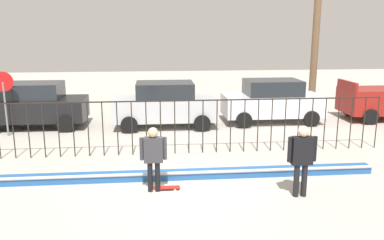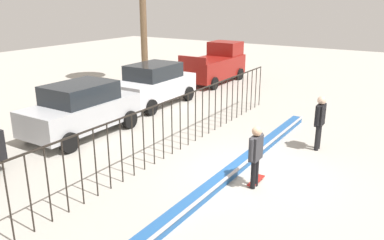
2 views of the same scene
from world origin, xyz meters
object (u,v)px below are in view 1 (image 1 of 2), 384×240
camera_operator (302,155)px  parked_car_silver (165,104)px  parked_car_black (33,105)px  skateboard (164,188)px  stop_sign (4,95)px  skateboarder (153,153)px  parked_car_white (272,101)px

camera_operator → parked_car_silver: parked_car_silver is taller
camera_operator → parked_car_black: (-8.58, 8.01, -0.11)m
skateboard → camera_operator: 3.56m
stop_sign → parked_car_silver: bearing=8.3°
skateboard → parked_car_silver: size_ratio=0.19×
skateboarder → parked_car_silver: 6.97m
skateboarder → stop_sign: 8.30m
parked_car_silver → stop_sign: stop_sign is taller
skateboarder → camera_operator: camera_operator is taller
camera_operator → parked_car_black: parked_car_black is taller
skateboard → parked_car_silver: 6.96m
camera_operator → stop_sign: (-9.23, 6.72, 0.53)m
camera_operator → parked_car_white: (1.65, 8.00, -0.11)m
skateboarder → parked_car_white: size_ratio=0.39×
parked_car_silver → camera_operator: bearing=-69.9°
camera_operator → parked_car_white: size_ratio=0.42×
camera_operator → parked_car_white: 8.17m
skateboarder → parked_car_black: parked_car_black is taller
skateboarder → stop_sign: size_ratio=0.67×
skateboard → stop_sign: stop_sign is taller
parked_car_silver → skateboard: bearing=-94.0°
skateboarder → camera_operator: bearing=-14.6°
parked_car_black → stop_sign: 1.58m
stop_sign → skateboard: bearing=-45.5°
skateboarder → parked_car_black: size_ratio=0.39×
skateboard → camera_operator: camera_operator is taller
skateboard → stop_sign: (-5.90, 6.00, 1.56)m
camera_operator → stop_sign: bearing=-30.6°
parked_car_black → camera_operator: bearing=-43.6°
parked_car_white → skateboard: bearing=-128.9°
parked_car_black → parked_car_silver: (5.49, -0.40, 0.00)m
skateboarder → stop_sign: stop_sign is taller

